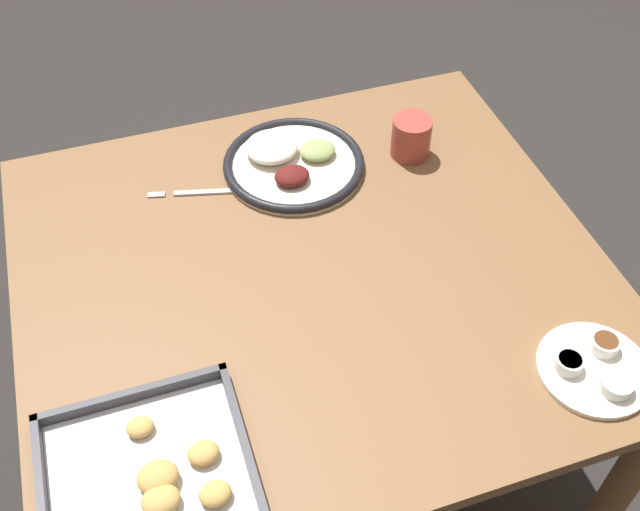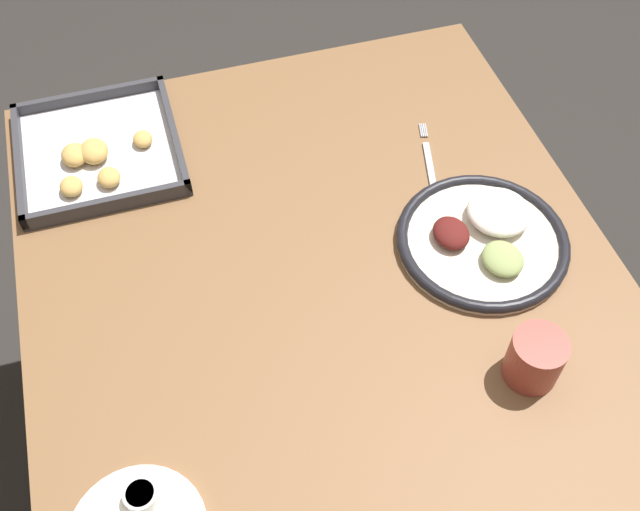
# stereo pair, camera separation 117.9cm
# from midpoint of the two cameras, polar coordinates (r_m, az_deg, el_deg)

# --- Properties ---
(ground_plane) EXTENTS (8.00, 8.00, 0.00)m
(ground_plane) POSITION_cam_midpoint_polar(r_m,az_deg,el_deg) (1.84, -13.48, -27.51)
(ground_plane) COLOR #282623
(dining_table) EXTENTS (1.06, 0.97, 0.73)m
(dining_table) POSITION_cam_midpoint_polar(r_m,az_deg,el_deg) (1.26, -18.71, -19.90)
(dining_table) COLOR brown
(dining_table) RESTS_ON ground_plane
(dinner_plate) EXTENTS (0.29, 0.29, 0.05)m
(dinner_plate) POSITION_cam_midpoint_polar(r_m,az_deg,el_deg) (1.30, -19.14, -6.23)
(dinner_plate) COLOR beige
(dinner_plate) RESTS_ON dining_table
(fork) EXTENTS (0.22, 0.07, 0.00)m
(fork) POSITION_cam_midpoint_polar(r_m,az_deg,el_deg) (1.33, -26.44, -8.96)
(fork) COLOR #B2B2B7
(fork) RESTS_ON dining_table
(saucer_plate) EXTENTS (0.18, 0.18, 0.03)m
(saucer_plate) POSITION_cam_midpoint_polar(r_m,az_deg,el_deg) (1.03, 5.04, -30.06)
(saucer_plate) COLOR white
(saucer_plate) RESTS_ON dining_table
(baking_tray) EXTENTS (0.30, 0.30, 0.04)m
(baking_tray) POSITION_cam_midpoint_polar(r_m,az_deg,el_deg) (1.17, -38.63, -34.11)
(baking_tray) COLOR #333338
(baking_tray) RESTS_ON dining_table
(drinking_cup) EXTENTS (0.08, 0.08, 0.09)m
(drinking_cup) POSITION_cam_midpoint_polar(r_m,az_deg,el_deg) (1.25, -8.19, -4.12)
(drinking_cup) COLOR #993D33
(drinking_cup) RESTS_ON dining_table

